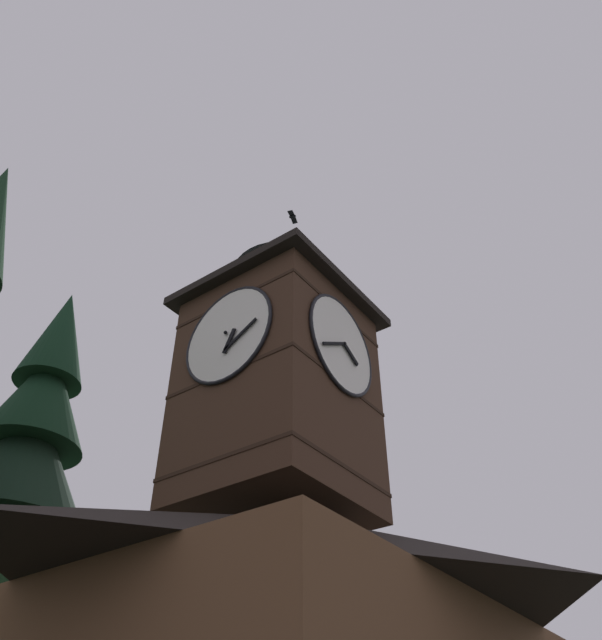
% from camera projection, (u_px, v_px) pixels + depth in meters
% --- Properties ---
extents(clock_tower, '(4.86, 4.86, 9.41)m').
position_uv_depth(clock_tower, '(278.00, 375.00, 18.03)').
color(clock_tower, '#422B1E').
rests_on(clock_tower, building_main).
extents(flying_bird_high, '(0.64, 0.37, 0.14)m').
position_uv_depth(flying_bird_high, '(293.00, 217.00, 22.44)').
color(flying_bird_high, black).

